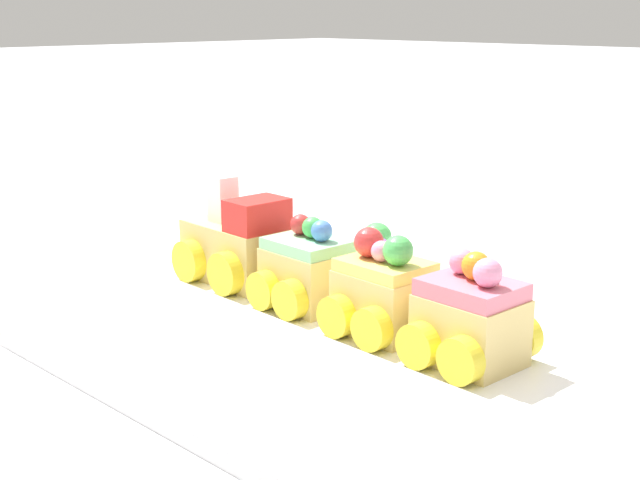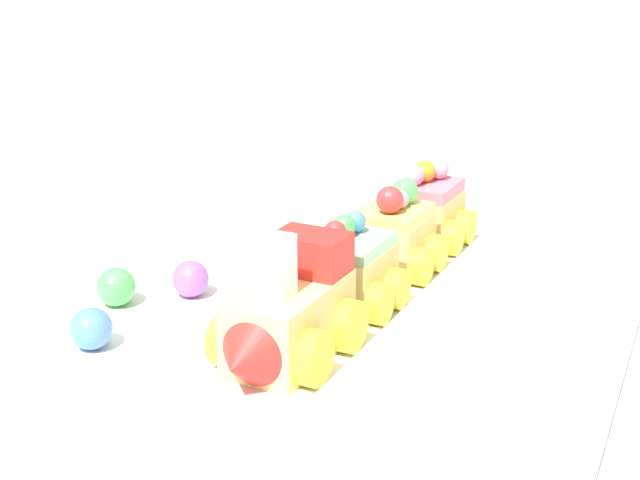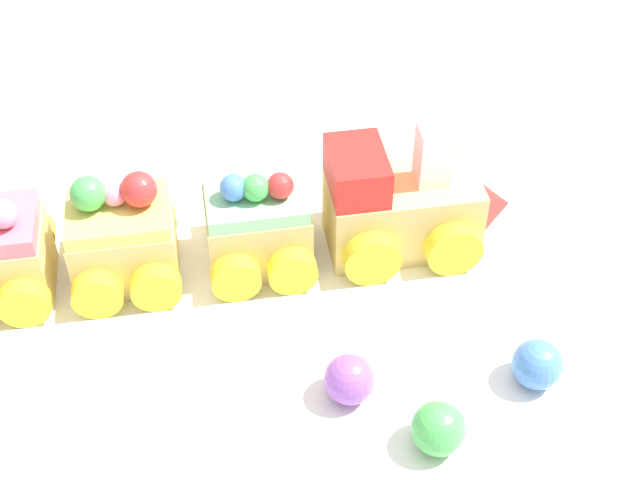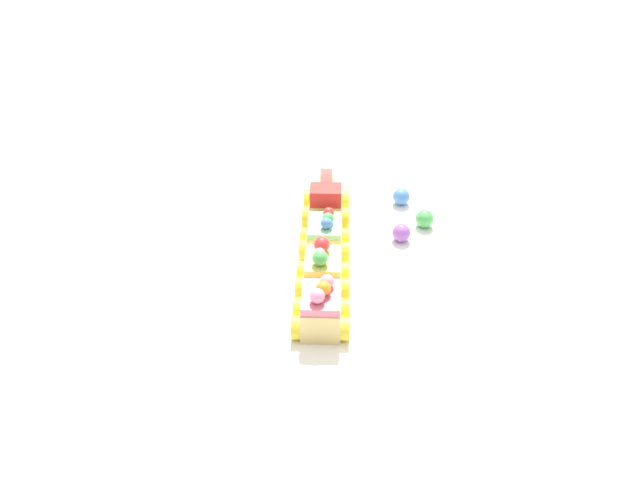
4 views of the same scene
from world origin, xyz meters
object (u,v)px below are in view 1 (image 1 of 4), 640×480
cake_car_strawberry (471,322)px  cake_car_lemon (384,295)px  cake_car_mint (308,273)px  gumball_green (377,237)px  gumball_blue (307,231)px  gumball_purple (378,253)px  cake_train_locomotive (232,246)px

cake_car_strawberry → cake_car_lemon: bearing=0.3°
cake_car_mint → cake_car_lemon: 0.08m
cake_car_lemon → cake_car_strawberry: (-0.07, 0.00, 0.00)m
cake_car_lemon → gumball_green: size_ratio=2.62×
gumball_green → cake_car_lemon: bearing=132.8°
cake_car_lemon → gumball_blue: size_ratio=2.66×
cake_car_mint → cake_car_lemon: size_ratio=1.00×
cake_car_strawberry → gumball_green: bearing=-33.6°
cake_car_mint → cake_car_strawberry: size_ratio=1.00×
gumball_purple → gumball_green: bearing=-47.5°
cake_car_lemon → cake_car_strawberry: 0.07m
cake_train_locomotive → cake_car_lemon: size_ratio=1.59×
gumball_purple → gumball_green: (0.04, -0.04, 0.00)m
cake_car_lemon → cake_train_locomotive: bearing=-0.1°
cake_train_locomotive → cake_car_strawberry: 0.24m
cake_car_mint → cake_car_lemon: bearing=179.6°
cake_train_locomotive → cake_car_mint: 0.09m
cake_car_mint → gumball_green: cake_car_mint is taller
gumball_green → cake_train_locomotive: bearing=79.4°
cake_car_lemon → gumball_green: (0.14, -0.15, -0.01)m
cake_car_mint → gumball_blue: bearing=-41.4°
cake_train_locomotive → gumball_blue: (0.04, -0.12, -0.01)m
gumball_blue → cake_train_locomotive: bearing=106.6°
cake_train_locomotive → cake_car_mint: (-0.09, 0.00, -0.00)m
cake_car_mint → cake_car_strawberry: 0.15m
cake_train_locomotive → gumball_purple: size_ratio=4.25×
cake_car_strawberry → gumball_blue: cake_car_strawberry is taller
cake_car_mint → gumball_blue: (0.13, -0.12, -0.01)m
cake_train_locomotive → cake_car_mint: cake_train_locomotive is taller
cake_train_locomotive → cake_car_mint: bearing=-179.8°
cake_train_locomotive → gumball_blue: cake_train_locomotive is taller
gumball_purple → cake_train_locomotive: bearing=59.7°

